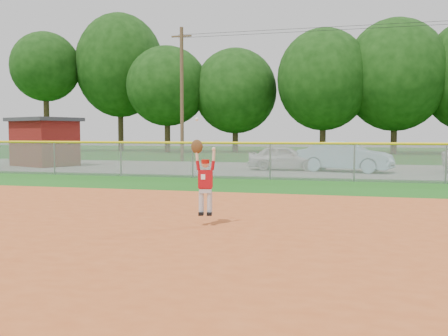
# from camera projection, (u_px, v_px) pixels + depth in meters

# --- Properties ---
(ground) EXTENTS (120.00, 120.00, 0.00)m
(ground) POSITION_uv_depth(u_px,v_px,m) (196.00, 221.00, 10.77)
(ground) COLOR #175313
(ground) RESTS_ON ground
(clay_infield) EXTENTS (24.00, 16.00, 0.04)m
(clay_infield) POSITION_uv_depth(u_px,v_px,m) (138.00, 252.00, 7.87)
(clay_infield) COLOR #B64E20
(clay_infield) RESTS_ON ground
(parking_strip) EXTENTS (44.00, 10.00, 0.03)m
(parking_strip) POSITION_uv_depth(u_px,v_px,m) (288.00, 169.00, 26.22)
(parking_strip) COLOR slate
(parking_strip) RESTS_ON ground
(car_white_a) EXTENTS (3.74, 1.62, 1.26)m
(car_white_a) POSITION_uv_depth(u_px,v_px,m) (285.00, 158.00, 25.25)
(car_white_a) COLOR white
(car_white_a) RESTS_ON parking_strip
(car_blue) EXTENTS (4.71, 2.59, 1.47)m
(car_blue) POSITION_uv_depth(u_px,v_px,m) (345.00, 157.00, 24.20)
(car_blue) COLOR #97C6E1
(car_blue) RESTS_ON parking_strip
(utility_shed) EXTENTS (4.54, 4.10, 2.78)m
(utility_shed) POSITION_uv_depth(u_px,v_px,m) (45.00, 142.00, 28.56)
(utility_shed) COLOR #5D100D
(utility_shed) RESTS_ON ground
(outfield_fence) EXTENTS (40.06, 0.10, 1.55)m
(outfield_fence) POSITION_uv_depth(u_px,v_px,m) (270.00, 158.00, 20.37)
(outfield_fence) COLOR gray
(outfield_fence) RESTS_ON ground
(power_lines) EXTENTS (19.40, 0.24, 9.00)m
(power_lines) POSITION_uv_depth(u_px,v_px,m) (317.00, 89.00, 31.44)
(power_lines) COLOR #4C3823
(power_lines) RESTS_ON ground
(tree_line) EXTENTS (62.37, 13.00, 14.43)m
(tree_line) POSITION_uv_depth(u_px,v_px,m) (329.00, 73.00, 46.61)
(tree_line) COLOR #422D1C
(tree_line) RESTS_ON ground
(ballplayer) EXTENTS (0.51, 0.24, 1.97)m
(ballplayer) POSITION_uv_depth(u_px,v_px,m) (204.00, 178.00, 10.05)
(ballplayer) COLOR silver
(ballplayer) RESTS_ON ground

